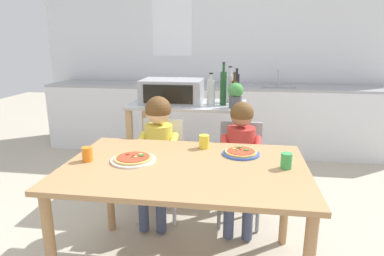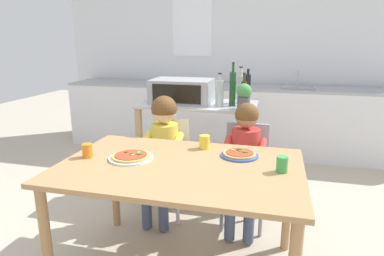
{
  "view_description": "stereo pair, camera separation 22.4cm",
  "coord_description": "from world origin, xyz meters",
  "px_view_note": "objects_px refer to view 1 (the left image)",
  "views": [
    {
      "loc": [
        0.31,
        -1.84,
        1.47
      ],
      "look_at": [
        0.0,
        0.3,
        0.9
      ],
      "focal_mm": 31.02,
      "sensor_mm": 36.0,
      "label": 1
    },
    {
      "loc": [
        0.53,
        -1.8,
        1.47
      ],
      "look_at": [
        0.0,
        0.3,
        0.9
      ],
      "focal_mm": 31.02,
      "sensor_mm": 36.0,
      "label": 2
    }
  ],
  "objects_px": {
    "dining_chair_right": "(240,165)",
    "drinking_cup_yellow": "(204,142)",
    "bottle_dark_olive_oil": "(234,92)",
    "dining_chair_left": "(161,161)",
    "bottle_tall_green_wine": "(211,92)",
    "drinking_cup_orange": "(87,154)",
    "bottle_clear_vinegar": "(223,88)",
    "pizza_plate_blue_rimmed": "(241,153)",
    "dining_table": "(185,179)",
    "drinking_cup_green": "(286,161)",
    "child_in_red_shirt": "(241,151)",
    "child_in_yellow_shirt": "(157,142)",
    "potted_herb_plant": "(236,95)",
    "toaster_oven": "(172,91)",
    "bottle_squat_spirits": "(230,88)",
    "pizza_plate_white": "(133,159)",
    "bottle_brown_beer": "(236,87)",
    "kitchen_island_cart": "(188,134)"
  },
  "relations": [
    {
      "from": "bottle_tall_green_wine",
      "to": "bottle_dark_olive_oil",
      "type": "height_order",
      "value": "bottle_tall_green_wine"
    },
    {
      "from": "potted_herb_plant",
      "to": "child_in_red_shirt",
      "type": "distance_m",
      "value": 0.54
    },
    {
      "from": "drinking_cup_orange",
      "to": "dining_chair_right",
      "type": "bearing_deg",
      "value": 38.83
    },
    {
      "from": "dining_chair_right",
      "to": "child_in_red_shirt",
      "type": "distance_m",
      "value": 0.2
    },
    {
      "from": "toaster_oven",
      "to": "bottle_squat_spirits",
      "type": "bearing_deg",
      "value": 10.8
    },
    {
      "from": "pizza_plate_white",
      "to": "dining_chair_right",
      "type": "bearing_deg",
      "value": 47.29
    },
    {
      "from": "bottle_squat_spirits",
      "to": "bottle_clear_vinegar",
      "type": "xyz_separation_m",
      "value": [
        -0.05,
        -0.14,
        0.02
      ]
    },
    {
      "from": "toaster_oven",
      "to": "pizza_plate_blue_rimmed",
      "type": "distance_m",
      "value": 1.15
    },
    {
      "from": "bottle_clear_vinegar",
      "to": "dining_chair_right",
      "type": "height_order",
      "value": "bottle_clear_vinegar"
    },
    {
      "from": "bottle_brown_beer",
      "to": "dining_table",
      "type": "height_order",
      "value": "bottle_brown_beer"
    },
    {
      "from": "kitchen_island_cart",
      "to": "bottle_squat_spirits",
      "type": "bearing_deg",
      "value": 14.96
    },
    {
      "from": "bottle_clear_vinegar",
      "to": "dining_table",
      "type": "xyz_separation_m",
      "value": [
        -0.16,
        -1.11,
        -0.41
      ]
    },
    {
      "from": "bottle_tall_green_wine",
      "to": "pizza_plate_white",
      "type": "height_order",
      "value": "bottle_tall_green_wine"
    },
    {
      "from": "bottle_tall_green_wine",
      "to": "child_in_yellow_shirt",
      "type": "xyz_separation_m",
      "value": [
        -0.39,
        -0.42,
        -0.35
      ]
    },
    {
      "from": "dining_chair_right",
      "to": "drinking_cup_green",
      "type": "distance_m",
      "value": 0.81
    },
    {
      "from": "dining_table",
      "to": "toaster_oven",
      "type": "bearing_deg",
      "value": 105.08
    },
    {
      "from": "dining_chair_left",
      "to": "drinking_cup_orange",
      "type": "height_order",
      "value": "drinking_cup_orange"
    },
    {
      "from": "child_in_yellow_shirt",
      "to": "dining_chair_right",
      "type": "bearing_deg",
      "value": 9.77
    },
    {
      "from": "bottle_dark_olive_oil",
      "to": "child_in_yellow_shirt",
      "type": "distance_m",
      "value": 0.85
    },
    {
      "from": "bottle_squat_spirits",
      "to": "child_in_yellow_shirt",
      "type": "distance_m",
      "value": 0.91
    },
    {
      "from": "toaster_oven",
      "to": "child_in_yellow_shirt",
      "type": "bearing_deg",
      "value": -91.85
    },
    {
      "from": "bottle_clear_vinegar",
      "to": "pizza_plate_blue_rimmed",
      "type": "relative_size",
      "value": 1.57
    },
    {
      "from": "dining_chair_left",
      "to": "drinking_cup_green",
      "type": "relative_size",
      "value": 8.82
    },
    {
      "from": "bottle_clear_vinegar",
      "to": "child_in_red_shirt",
      "type": "distance_m",
      "value": 0.67
    },
    {
      "from": "drinking_cup_yellow",
      "to": "dining_table",
      "type": "bearing_deg",
      "value": -103.41
    },
    {
      "from": "kitchen_island_cart",
      "to": "bottle_tall_green_wine",
      "type": "distance_m",
      "value": 0.49
    },
    {
      "from": "bottle_brown_beer",
      "to": "potted_herb_plant",
      "type": "bearing_deg",
      "value": -90.06
    },
    {
      "from": "bottle_dark_olive_oil",
      "to": "toaster_oven",
      "type": "bearing_deg",
      "value": 178.74
    },
    {
      "from": "bottle_tall_green_wine",
      "to": "drinking_cup_yellow",
      "type": "xyz_separation_m",
      "value": [
        0.02,
        -0.71,
        -0.24
      ]
    },
    {
      "from": "bottle_tall_green_wine",
      "to": "pizza_plate_blue_rimmed",
      "type": "bearing_deg",
      "value": -71.34
    },
    {
      "from": "bottle_clear_vinegar",
      "to": "dining_table",
      "type": "height_order",
      "value": "bottle_clear_vinegar"
    },
    {
      "from": "bottle_tall_green_wine",
      "to": "pizza_plate_blue_rimmed",
      "type": "distance_m",
      "value": 0.9
    },
    {
      "from": "pizza_plate_blue_rimmed",
      "to": "drinking_cup_yellow",
      "type": "bearing_deg",
      "value": 158.2
    },
    {
      "from": "toaster_oven",
      "to": "dining_chair_right",
      "type": "bearing_deg",
      "value": -32.84
    },
    {
      "from": "toaster_oven",
      "to": "bottle_squat_spirits",
      "type": "height_order",
      "value": "bottle_squat_spirits"
    },
    {
      "from": "pizza_plate_white",
      "to": "drinking_cup_orange",
      "type": "relative_size",
      "value": 3.13
    },
    {
      "from": "drinking_cup_yellow",
      "to": "bottle_dark_olive_oil",
      "type": "bearing_deg",
      "value": 77.35
    },
    {
      "from": "pizza_plate_blue_rimmed",
      "to": "bottle_tall_green_wine",
      "type": "bearing_deg",
      "value": 108.66
    },
    {
      "from": "child_in_red_shirt",
      "to": "pizza_plate_blue_rimmed",
      "type": "xyz_separation_m",
      "value": [
        -0.0,
        -0.38,
        0.12
      ]
    },
    {
      "from": "bottle_brown_beer",
      "to": "drinking_cup_orange",
      "type": "distance_m",
      "value": 1.63
    },
    {
      "from": "dining_chair_right",
      "to": "drinking_cup_yellow",
      "type": "relative_size",
      "value": 8.76
    },
    {
      "from": "toaster_oven",
      "to": "dining_chair_left",
      "type": "relative_size",
      "value": 0.68
    },
    {
      "from": "dining_chair_left",
      "to": "dining_chair_right",
      "type": "distance_m",
      "value": 0.66
    },
    {
      "from": "pizza_plate_blue_rimmed",
      "to": "bottle_dark_olive_oil",
      "type": "bearing_deg",
      "value": 94.64
    },
    {
      "from": "bottle_dark_olive_oil",
      "to": "dining_chair_left",
      "type": "xyz_separation_m",
      "value": [
        -0.59,
        -0.4,
        -0.54
      ]
    },
    {
      "from": "bottle_clear_vinegar",
      "to": "pizza_plate_blue_rimmed",
      "type": "distance_m",
      "value": 0.94
    },
    {
      "from": "child_in_yellow_shirt",
      "to": "bottle_tall_green_wine",
      "type": "bearing_deg",
      "value": 47.66
    },
    {
      "from": "kitchen_island_cart",
      "to": "bottle_squat_spirits",
      "type": "height_order",
      "value": "bottle_squat_spirits"
    },
    {
      "from": "bottle_squat_spirits",
      "to": "drinking_cup_yellow",
      "type": "height_order",
      "value": "bottle_squat_spirits"
    },
    {
      "from": "bottle_dark_olive_oil",
      "to": "drinking_cup_orange",
      "type": "xyz_separation_m",
      "value": [
        -0.87,
        -1.16,
        -0.23
      ]
    }
  ]
}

